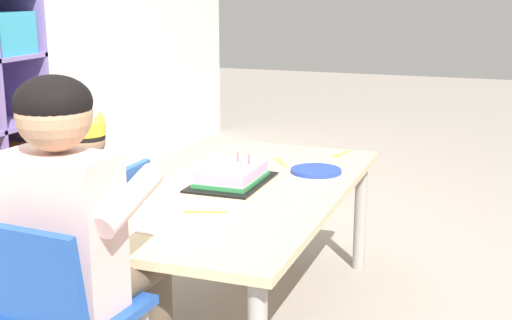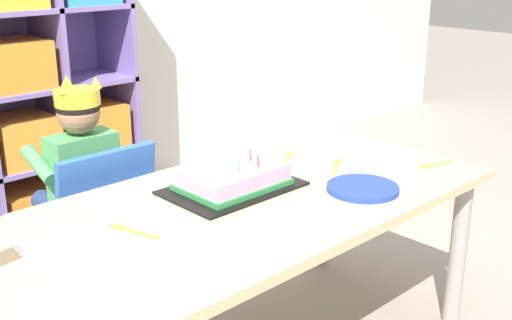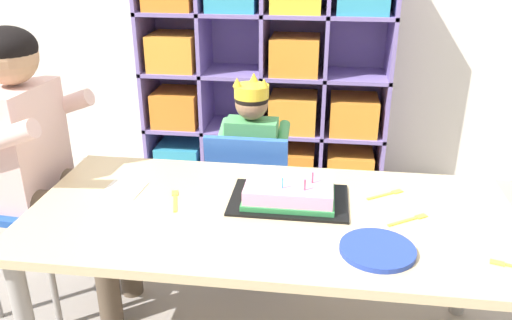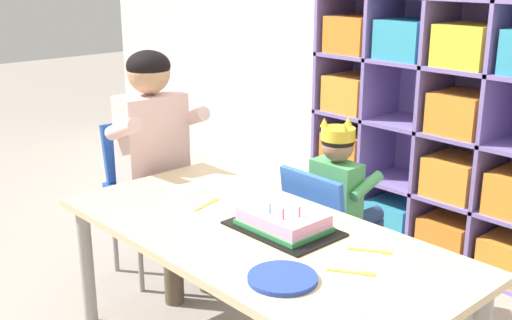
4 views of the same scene
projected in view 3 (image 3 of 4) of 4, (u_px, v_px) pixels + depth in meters
storage_cubby_shelf at (263, 80)px, 2.83m from camera, size 1.32×0.33×1.28m
activity_table at (270, 229)px, 1.62m from camera, size 1.50×0.70×0.54m
classroom_chair_blue at (250, 186)px, 2.16m from camera, size 0.36×0.31×0.62m
child_with_crown at (253, 146)px, 2.20m from camera, size 0.30×0.31×0.82m
classroom_chair_adult_side at (22, 193)px, 1.91m from camera, size 0.36×0.39×0.72m
adult_helper_seated at (41, 144)px, 1.81m from camera, size 0.45×0.42×1.06m
birthday_cake_on_tray at (289, 193)px, 1.65m from camera, size 0.37×0.25×0.10m
paper_plate_stack at (377, 250)px, 1.40m from camera, size 0.20×0.20×0.01m
paper_napkin_square at (124, 189)px, 1.74m from camera, size 0.13×0.13×0.00m
fork_near_child_seat at (410, 219)px, 1.55m from camera, size 0.13×0.09×0.00m
fork_beside_plate_stack at (387, 194)px, 1.71m from camera, size 0.12×0.09×0.00m
fork_near_cake_tray at (175, 199)px, 1.67m from camera, size 0.05×0.14×0.00m
fork_scattered_mid_table at (512, 266)px, 1.34m from camera, size 0.12×0.05×0.00m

